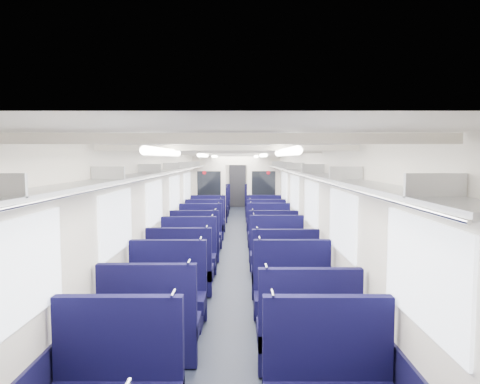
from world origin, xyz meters
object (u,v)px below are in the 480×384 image
at_px(seat_10, 188,259).
at_px(seat_14, 200,236).
at_px(seat_20, 212,213).
at_px(seat_23, 259,209).
at_px(seat_6, 167,300).
at_px(seat_25, 258,205).
at_px(seat_8, 181,273).
at_px(seat_18, 208,222).
at_px(bulkhead, 236,189).
at_px(seat_7, 293,299).
at_px(seat_11, 277,256).
at_px(seat_27, 257,202).
at_px(seat_15, 269,235).
at_px(seat_19, 264,221).
at_px(seat_12, 195,245).
at_px(seat_24, 216,205).
at_px(seat_26, 218,202).
at_px(seat_4, 151,330).
at_px(seat_17, 266,227).
at_px(seat_21, 261,213).
at_px(seat_9, 284,276).
at_px(seat_22, 215,208).
at_px(seat_5, 307,337).
at_px(seat_13, 273,245).
at_px(end_door, 238,185).
at_px(seat_16, 205,227).

xyz_separation_m(seat_10, seat_14, (0.00, 2.31, 0.00)).
xyz_separation_m(seat_20, seat_23, (1.66, 1.09, 0.00)).
relative_size(seat_6, seat_25, 1.00).
relative_size(seat_8, seat_23, 1.00).
relative_size(seat_8, seat_18, 1.00).
bearing_deg(bulkhead, seat_7, -84.21).
relative_size(seat_11, seat_20, 1.00).
xyz_separation_m(seat_6, seat_27, (1.66, 12.41, 0.00)).
xyz_separation_m(seat_14, seat_15, (1.66, 0.13, 0.00)).
bearing_deg(seat_19, seat_7, -90.00).
xyz_separation_m(seat_6, seat_12, (0.00, 3.52, 0.00)).
height_order(seat_20, seat_27, same).
bearing_deg(seat_24, seat_26, 90.00).
relative_size(seat_6, seat_19, 1.00).
distance_m(seat_15, seat_24, 6.92).
relative_size(bulkhead, seat_10, 2.43).
relative_size(seat_4, seat_20, 1.00).
bearing_deg(seat_11, seat_26, 99.42).
relative_size(seat_17, seat_21, 1.00).
xyz_separation_m(seat_9, seat_14, (-1.66, 3.44, 0.00)).
distance_m(seat_18, seat_22, 3.37).
distance_m(seat_15, seat_25, 6.56).
height_order(seat_5, seat_19, same).
bearing_deg(seat_17, seat_15, -90.00).
bearing_deg(seat_25, seat_21, -90.00).
xyz_separation_m(seat_4, seat_21, (1.66, 10.02, 0.00)).
xyz_separation_m(seat_4, seat_10, (0.00, 3.28, 0.00)).
bearing_deg(seat_14, seat_5, -73.93).
distance_m(seat_4, seat_5, 1.67).
relative_size(seat_5, seat_24, 1.00).
height_order(seat_6, seat_24, same).
bearing_deg(seat_14, seat_12, -90.00).
height_order(seat_4, seat_22, same).
distance_m(seat_4, seat_13, 4.81).
bearing_deg(seat_13, seat_14, 147.15).
distance_m(seat_6, seat_23, 10.23).
bearing_deg(seat_5, seat_9, 90.00).
relative_size(end_door, seat_21, 1.74).
distance_m(seat_12, seat_26, 8.96).
bearing_deg(seat_25, seat_19, -90.00).
xyz_separation_m(bulkhead, seat_9, (0.83, -7.05, -0.88)).
height_order(seat_24, seat_25, same).
relative_size(seat_12, seat_16, 1.00).
bearing_deg(seat_21, bulkhead, -135.14).
distance_m(seat_11, seat_22, 7.98).
bearing_deg(seat_23, seat_8, -100.65).
xyz_separation_m(seat_17, seat_27, (0.00, 6.45, 0.00)).
bearing_deg(seat_25, seat_8, -99.42).
bearing_deg(seat_14, seat_26, 90.00).
distance_m(seat_9, seat_13, 2.36).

